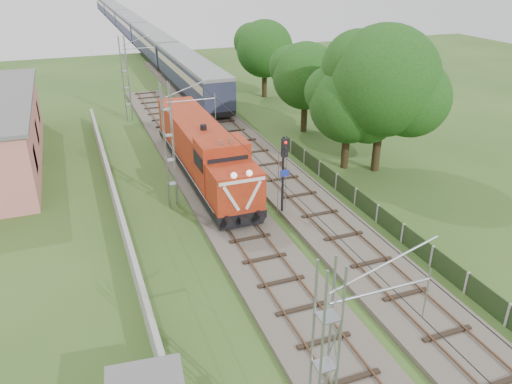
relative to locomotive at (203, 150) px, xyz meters
name	(u,v)px	position (x,y,z in m)	size (l,w,h in m)	color
ground	(294,306)	(0.00, -15.56, -2.25)	(140.00, 140.00, 0.00)	#2D491B
track_main	(244,232)	(0.00, -8.56, -2.07)	(4.20, 70.00, 0.45)	#6B6054
track_side	(248,148)	(5.00, 4.44, -2.07)	(4.20, 80.00, 0.45)	#6B6054
catenary	(170,147)	(-2.95, -3.56, 1.80)	(3.31, 70.00, 8.00)	gray
boundary_wall	(117,205)	(-6.50, -3.56, -1.50)	(0.25, 40.00, 1.50)	#9E9E99
fence	(403,233)	(8.00, -12.56, -1.65)	(0.12, 32.00, 1.20)	black
locomotive	(203,150)	(0.00, 0.00, 0.00)	(3.01, 17.20, 4.37)	black
coach_rake	(131,25)	(5.00, 71.38, 0.37)	(3.18, 118.75, 3.67)	black
signal_post	(284,163)	(3.04, -7.22, 1.27)	(0.56, 0.44, 5.12)	black
tree_a	(350,104)	(10.63, -1.69, 2.69)	(6.11, 5.82, 7.92)	#342815
tree_b	(385,82)	(12.55, -2.97, 4.38)	(8.20, 7.81, 10.63)	#342815
tree_c	(307,77)	(11.55, 7.31, 2.75)	(6.19, 5.89, 8.02)	#342815
tree_d	(265,49)	(12.76, 20.11, 3.05)	(6.56, 6.24, 8.50)	#342815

